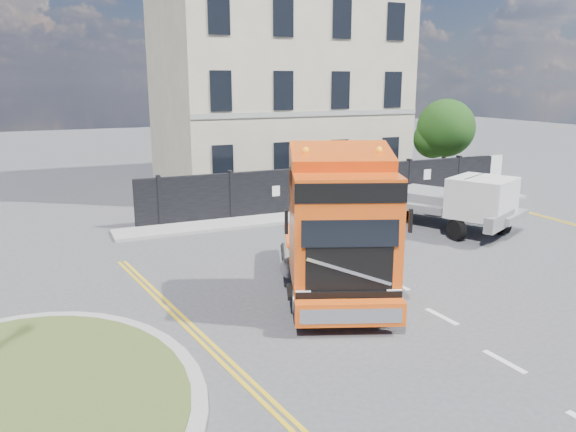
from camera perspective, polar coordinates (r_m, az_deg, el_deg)
name	(u,v)px	position (r m, az deg, el deg)	size (l,w,h in m)	color
ground	(298,295)	(15.63, 1.06, -7.98)	(120.00, 120.00, 0.00)	#424244
traffic_island	(14,405)	(11.70, -26.07, -16.87)	(6.80, 6.80, 0.17)	gray
hoarding_fence	(346,187)	(25.99, 5.92, 2.98)	(18.80, 0.25, 2.00)	black
georgian_building	(273,80)	(32.07, -1.54, 13.61)	(12.30, 10.30, 12.80)	beige
tree	(443,131)	(32.66, 15.44, 8.35)	(3.20, 3.20, 4.80)	#382619
pavement_far	(345,212)	(25.15, 5.78, 0.44)	(20.00, 1.60, 0.12)	gray
truck	(339,234)	(14.84, 5.17, -1.82)	(4.81, 7.22, 4.06)	black
flatbed_pickup	(469,202)	(22.58, 17.92, 1.34)	(4.34, 6.00, 2.26)	slate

